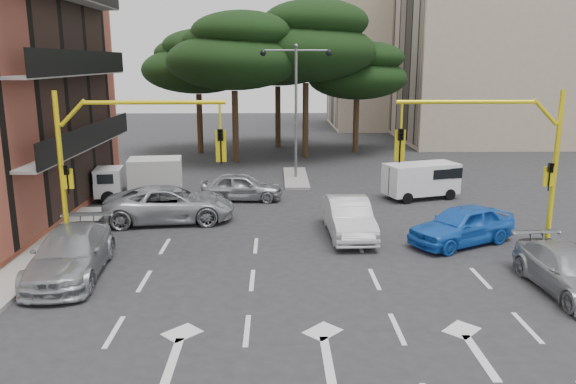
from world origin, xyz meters
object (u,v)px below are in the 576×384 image
Objects in this scene: car_silver_wagon at (71,254)px; box_truck_a at (140,179)px; signal_mast_right at (506,152)px; van_white at (421,181)px; street_lamp_center at (296,88)px; car_silver_cross_a at (170,204)px; car_blue_compact at (462,225)px; car_white_hatch at (349,218)px; signal_mast_left at (113,153)px; car_silver_parked at (570,271)px; car_silver_cross_b at (242,187)px.

box_truck_a is at bearing 86.10° from car_silver_wagon.
signal_mast_right is 9.49m from van_white.
car_silver_cross_a is (-5.90, -9.00, -4.64)m from street_lamp_center.
car_blue_compact is 14.32m from car_silver_wagon.
car_white_hatch is at bearing 18.31° from car_silver_wagon.
car_silver_wagon is (-14.80, -1.44, -3.12)m from signal_mast_right.
car_white_hatch is at bearing 17.46° from signal_mast_left.
box_truck_a reaches higher than car_blue_compact.
van_white is at bearing 31.52° from car_silver_wagon.
car_silver_parked is at bearing -72.65° from signal_mast_right.
signal_mast_left is at bearing -178.73° from box_truck_a.
car_silver_cross_a is at bearing 67.27° from car_silver_wagon.
car_silver_cross_a is 1.30× the size of box_truck_a.
box_truck_a is (-8.14, -5.01, -4.36)m from street_lamp_center.
street_lamp_center is at bearing -27.83° from car_silver_cross_b.
car_silver_cross_b is (-4.70, 6.15, -0.07)m from car_white_hatch.
car_silver_wagon is at bearing -174.45° from signal_mast_right.
car_silver_cross_a is at bearing -134.18° from car_blue_compact.
street_lamp_center is at bearing -146.19° from van_white.
box_truck_a is at bearing 98.43° from signal_mast_left.
box_truck_a reaches higher than car_silver_cross_b.
car_silver_cross_a is (-12.70, 5.01, -3.10)m from signal_mast_right.
signal_mast_left is 15.65m from street_lamp_center.
car_blue_compact is at bearing 107.69° from car_silver_parked.
street_lamp_center is at bearing 115.91° from signal_mast_right.
car_white_hatch is at bearing 152.06° from signal_mast_right.
signal_mast_right is 3.59m from car_blue_compact.
car_white_hatch is 0.88× the size of car_silver_wagon.
car_silver_cross_b is at bearing -119.79° from street_lamp_center.
car_silver_wagon is (-8.00, -15.45, -4.66)m from street_lamp_center.
box_truck_a is (-5.18, 0.15, 0.37)m from car_silver_cross_b.
car_silver_wagon is (-9.74, -4.13, -0.00)m from car_white_hatch.
car_silver_cross_a is (0.91, 5.01, -3.10)m from signal_mast_left.
car_blue_compact is at bearing 6.99° from signal_mast_left.
signal_mast_left is 15.28m from car_silver_parked.
signal_mast_right is at bearing 0.00° from signal_mast_left.
car_blue_compact is at bearing 7.48° from car_silver_wagon.
car_silver_cross_b reaches higher than car_silver_parked.
signal_mast_right is 4.61m from car_silver_parked.
street_lamp_center is 19.45m from car_silver_parked.
signal_mast_left reaches higher than car_silver_parked.
car_silver_wagon is (-1.20, -1.44, -3.12)m from signal_mast_left.
signal_mast_right is 17.67m from box_truck_a.
car_silver_cross_b is (3.85, 8.84, -3.18)m from signal_mast_left.
car_blue_compact is (-0.80, 1.57, -3.12)m from signal_mast_right.
car_silver_wagon reaches higher than car_blue_compact.
signal_mast_right is 0.77× the size of street_lamp_center.
car_silver_wagon is 1.12× the size of car_silver_parked.
signal_mast_left is 1.45× the size of car_silver_cross_b.
car_silver_cross_b is (-8.96, 7.27, -0.06)m from car_blue_compact.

